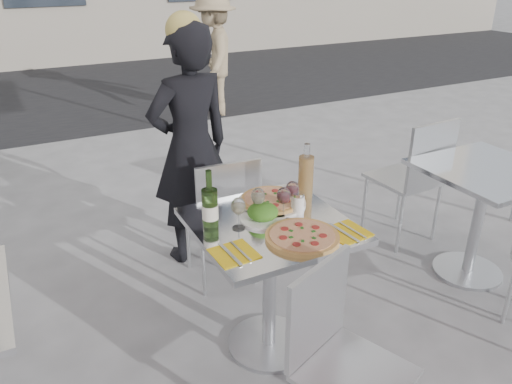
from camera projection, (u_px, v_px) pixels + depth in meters
name	position (u px, v px, depth m)	size (l,w,h in m)	color
ground	(269.00, 344.00, 2.70)	(80.00, 80.00, 0.00)	slate
street_asphalt	(74.00, 90.00, 7.93)	(24.00, 5.00, 0.00)	black
main_table	(270.00, 260.00, 2.47)	(0.72, 0.72, 0.75)	#B7BABF
side_table_right	(482.00, 200.00, 3.09)	(0.72, 0.72, 0.75)	#B7BABF
chair_far	(224.00, 212.00, 3.00)	(0.42, 0.43, 0.86)	silver
chair_near	(337.00, 348.00, 1.96)	(0.50, 0.51, 0.85)	silver
side_chair_rfar	(416.00, 172.00, 3.46)	(0.45, 0.46, 0.93)	silver
woman_diner	(191.00, 148.00, 3.21)	(0.57, 0.38, 1.58)	black
pedestrian_b	(214.00, 55.00, 6.38)	(0.99, 0.57, 1.54)	#988362
pizza_near	(302.00, 237.00, 2.24)	(0.34, 0.34, 0.02)	#DD9F56
pizza_far	(271.00, 201.00, 2.56)	(0.35, 0.35, 0.03)	white
salad_plate	(263.00, 213.00, 2.39)	(0.22, 0.22, 0.09)	white
wine_bottle	(210.00, 207.00, 2.28)	(0.07, 0.08, 0.29)	#365921
carafe	(306.00, 175.00, 2.60)	(0.08, 0.08, 0.29)	tan
sugar_shaker	(298.00, 203.00, 2.45)	(0.06, 0.06, 0.11)	white
wineglass_white_a	(238.00, 207.00, 2.29)	(0.07, 0.07, 0.16)	white
wineglass_white_b	(258.00, 197.00, 2.38)	(0.07, 0.07, 0.16)	white
wineglass_red_a	(284.00, 197.00, 2.39)	(0.07, 0.07, 0.16)	white
wineglass_red_b	(292.00, 190.00, 2.45)	(0.07, 0.07, 0.16)	white
napkin_left	(234.00, 253.00, 2.13)	(0.19, 0.20, 0.01)	yellow
napkin_right	(347.00, 232.00, 2.29)	(0.20, 0.20, 0.01)	yellow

